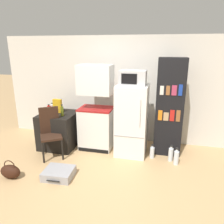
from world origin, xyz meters
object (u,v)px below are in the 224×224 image
Objects in this scene: bottle_ketchup_red at (49,108)px; bowl at (51,114)px; suitcase_large_flat at (59,173)px; water_bottle_middle at (152,152)px; kitchen_hutch at (96,111)px; chair at (50,129)px; cereal_box at (58,106)px; bottle_milk_white at (52,107)px; handbag at (10,171)px; water_bottle_back at (171,154)px; bottle_olive_oil at (62,111)px; refrigerator at (132,120)px; water_bottle_front at (176,157)px; microwave at (133,78)px; side_table at (59,130)px; bookshelf at (169,108)px.

bottle_ketchup_red is 0.32m from bowl.
suitcase_large_flat is 1.86m from water_bottle_middle.
chair is (-0.79, -0.57, -0.26)m from kitchen_hutch.
cereal_box is 1.03× the size of water_bottle_middle.
bottle_milk_white is 1.72m from handbag.
chair reaches higher than water_bottle_back.
bottle_olive_oil is 1.34m from suitcase_large_flat.
refrigerator is 4.18× the size of water_bottle_front.
kitchen_hutch is 1.87m from water_bottle_front.
cereal_box is 2.69m from water_bottle_front.
bowl reaches higher than water_bottle_middle.
cereal_box is (-1.65, 0.01, -0.67)m from microwave.
side_table is 2.26× the size of water_bottle_front.
water_bottle_middle is at bearing 161.94° from water_bottle_front.
kitchen_hutch is 1.10m from bottle_ketchup_red.
handbag is (-0.01, -1.56, -0.71)m from bottle_milk_white.
bottle_ketchup_red is at bearing 173.17° from water_bottle_front.
microwave reaches higher than refrigerator.
bottle_milk_white reaches higher than bowl.
bottle_ketchup_red is 1.63m from handbag.
bowl is at bearing 82.55° from handbag.
handbag is at bearing -97.45° from bowl.
bookshelf is 0.91m from water_bottle_back.
kitchen_hutch reaches higher than cereal_box.
chair reaches higher than handbag.
bottle_olive_oil is (0.17, -0.14, 0.49)m from side_table.
bottle_ketchup_red is at bearing 175.43° from water_bottle_back.
microwave reaches higher than handbag.
bottle_olive_oil is at bearing -39.20° from side_table.
refrigerator is at bearing -4.74° from kitchen_hutch.
kitchen_hutch is at bearing 175.26° from refrigerator.
bottle_olive_oil is 2.37m from water_bottle_back.
bottle_milk_white is 2.88m from water_bottle_front.
chair is (-2.30, -0.67, -0.41)m from bookshelf.
kitchen_hutch is at bearing 170.32° from water_bottle_middle.
chair is at bearing -81.62° from cereal_box.
bottle_milk_white is 0.51× the size of water_bottle_back.
microwave reaches higher than bowl.
side_table is at bearing 79.99° from handbag.
cereal_box is (-2.38, -0.16, -0.07)m from bookshelf.
bottle_ketchup_red reaches higher than water_bottle_back.
bottle_olive_oil is 0.72× the size of water_bottle_front.
bookshelf is at bearing 3.82° from kitchen_hutch.
chair is (0.31, -0.55, -0.25)m from bottle_ketchup_red.
refrigerator is 4.31× the size of water_bottle_back.
bottle_olive_oil reaches higher than bowl.
suitcase_large_flat is at bearing -131.22° from refrigerator.
kitchen_hutch is 5.05× the size of handbag.
water_bottle_middle is at bearing -17.70° from microwave.
kitchen_hutch reaches higher than chair.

